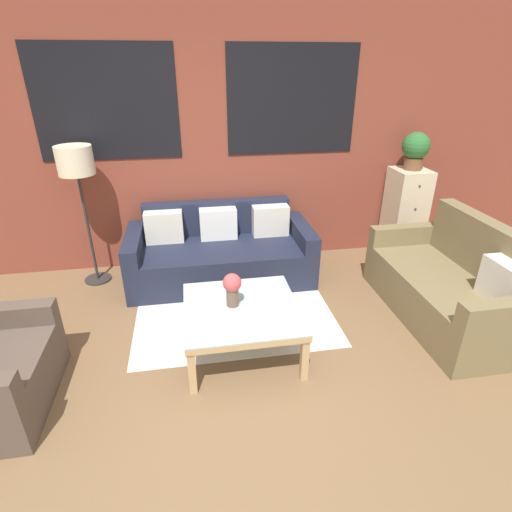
{
  "coord_description": "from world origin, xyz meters",
  "views": [
    {
      "loc": [
        -0.19,
        -2.0,
        2.16
      ],
      "look_at": [
        0.37,
        1.27,
        0.55
      ],
      "focal_mm": 28.0,
      "sensor_mm": 36.0,
      "label": 1
    }
  ],
  "objects_px": {
    "couch_dark": "(221,253)",
    "coffee_table": "(241,314)",
    "settee_vintage": "(450,287)",
    "flower_vase": "(232,287)",
    "drawer_cabinet": "(404,214)",
    "potted_plant": "(415,149)",
    "floor_lamp": "(76,168)"
  },
  "relations": [
    {
      "from": "drawer_cabinet",
      "to": "flower_vase",
      "type": "relative_size",
      "value": 3.84
    },
    {
      "from": "couch_dark",
      "to": "coffee_table",
      "type": "height_order",
      "value": "couch_dark"
    },
    {
      "from": "coffee_table",
      "to": "potted_plant",
      "type": "xyz_separation_m",
      "value": [
        2.18,
        1.51,
        0.94
      ]
    },
    {
      "from": "coffee_table",
      "to": "flower_vase",
      "type": "height_order",
      "value": "flower_vase"
    },
    {
      "from": "floor_lamp",
      "to": "flower_vase",
      "type": "height_order",
      "value": "floor_lamp"
    },
    {
      "from": "coffee_table",
      "to": "floor_lamp",
      "type": "relative_size",
      "value": 0.62
    },
    {
      "from": "settee_vintage",
      "to": "coffee_table",
      "type": "bearing_deg",
      "value": -174.96
    },
    {
      "from": "drawer_cabinet",
      "to": "flower_vase",
      "type": "xyz_separation_m",
      "value": [
        -2.24,
        -1.46,
        0.05
      ]
    },
    {
      "from": "couch_dark",
      "to": "settee_vintage",
      "type": "relative_size",
      "value": 1.19
    },
    {
      "from": "drawer_cabinet",
      "to": "potted_plant",
      "type": "distance_m",
      "value": 0.76
    },
    {
      "from": "coffee_table",
      "to": "flower_vase",
      "type": "xyz_separation_m",
      "value": [
        -0.06,
        0.04,
        0.23
      ]
    },
    {
      "from": "drawer_cabinet",
      "to": "floor_lamp",
      "type": "bearing_deg",
      "value": -179.05
    },
    {
      "from": "settee_vintage",
      "to": "flower_vase",
      "type": "relative_size",
      "value": 5.89
    },
    {
      "from": "drawer_cabinet",
      "to": "potted_plant",
      "type": "bearing_deg",
      "value": 90.0
    },
    {
      "from": "couch_dark",
      "to": "coffee_table",
      "type": "xyz_separation_m",
      "value": [
        0.05,
        -1.31,
        0.07
      ]
    },
    {
      "from": "couch_dark",
      "to": "flower_vase",
      "type": "relative_size",
      "value": 7.0
    },
    {
      "from": "drawer_cabinet",
      "to": "coffee_table",
      "type": "bearing_deg",
      "value": -145.36
    },
    {
      "from": "floor_lamp",
      "to": "coffee_table",
      "type": "bearing_deg",
      "value": -45.85
    },
    {
      "from": "settee_vintage",
      "to": "potted_plant",
      "type": "distance_m",
      "value": 1.67
    },
    {
      "from": "settee_vintage",
      "to": "drawer_cabinet",
      "type": "bearing_deg",
      "value": 80.56
    },
    {
      "from": "drawer_cabinet",
      "to": "settee_vintage",
      "type": "bearing_deg",
      "value": -99.44
    },
    {
      "from": "couch_dark",
      "to": "coffee_table",
      "type": "bearing_deg",
      "value": -87.71
    },
    {
      "from": "potted_plant",
      "to": "couch_dark",
      "type": "bearing_deg",
      "value": -174.95
    },
    {
      "from": "settee_vintage",
      "to": "drawer_cabinet",
      "type": "xyz_separation_m",
      "value": [
        0.22,
        1.33,
        0.22
      ]
    },
    {
      "from": "potted_plant",
      "to": "flower_vase",
      "type": "bearing_deg",
      "value": -146.86
    },
    {
      "from": "couch_dark",
      "to": "settee_vintage",
      "type": "bearing_deg",
      "value": -29.47
    },
    {
      "from": "coffee_table",
      "to": "floor_lamp",
      "type": "height_order",
      "value": "floor_lamp"
    },
    {
      "from": "couch_dark",
      "to": "flower_vase",
      "type": "height_order",
      "value": "couch_dark"
    },
    {
      "from": "settee_vintage",
      "to": "floor_lamp",
      "type": "bearing_deg",
      "value": 159.25
    },
    {
      "from": "settee_vintage",
      "to": "floor_lamp",
      "type": "xyz_separation_m",
      "value": [
        -3.36,
        1.27,
        0.93
      ]
    },
    {
      "from": "settee_vintage",
      "to": "coffee_table",
      "type": "relative_size",
      "value": 1.82
    },
    {
      "from": "couch_dark",
      "to": "settee_vintage",
      "type": "xyz_separation_m",
      "value": [
        2.01,
        -1.14,
        0.02
      ]
    }
  ]
}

